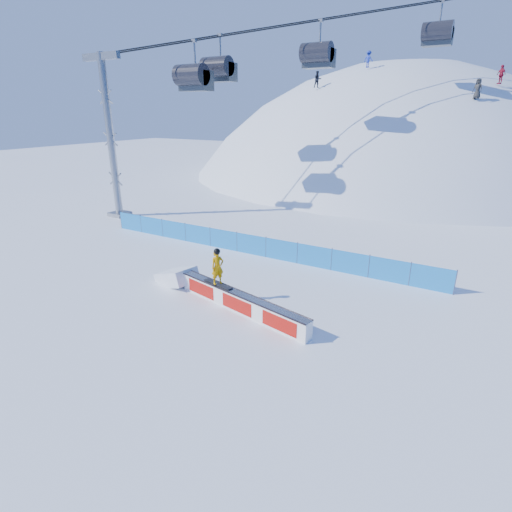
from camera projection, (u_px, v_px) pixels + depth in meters
The scene contains 8 objects.
ground at pixel (205, 280), 20.18m from camera, with size 160.00×160.00×0.00m, color white.
snow_hill at pixel (379, 293), 60.40m from camera, with size 64.00×64.00×64.00m.
safety_fence at pixel (251, 245), 23.62m from camera, with size 22.05×0.05×1.30m.
chairlift at pixel (435, 2), 34.38m from camera, with size 40.80×41.70×22.00m.
rail_box at pixel (240, 303), 16.91m from camera, with size 7.07×2.01×0.86m.
snow_ramp at pixel (177, 283), 19.89m from camera, with size 1.98×1.32×0.74m, color white, non-canonical shape.
snowboarder at pixel (217, 267), 17.36m from camera, with size 1.63×0.68×1.68m.
distant_skiers at pixel (400, 73), 39.71m from camera, with size 17.83×5.43×5.00m.
Camera 1 is at (11.58, -14.69, 8.10)m, focal length 28.00 mm.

